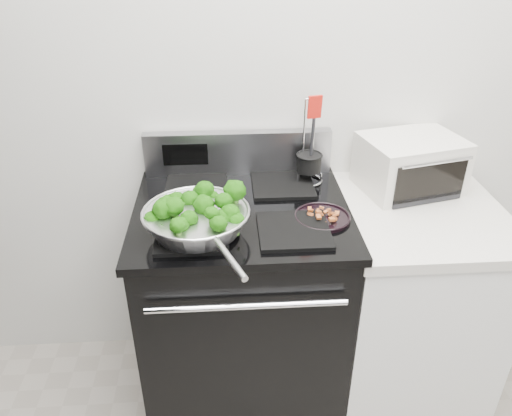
{
  "coord_description": "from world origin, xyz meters",
  "views": [
    {
      "loc": [
        -0.35,
        -0.17,
        1.86
      ],
      "look_at": [
        -0.25,
        1.36,
        0.98
      ],
      "focal_mm": 35.0,
      "sensor_mm": 36.0,
      "label": 1
    }
  ],
  "objects": [
    {
      "name": "back_wall",
      "position": [
        0.0,
        1.75,
        1.35
      ],
      "size": [
        4.0,
        0.02,
        2.7
      ],
      "primitive_type": "cube",
      "color": "silver",
      "rests_on": "ground"
    },
    {
      "name": "gas_range",
      "position": [
        -0.3,
        1.41,
        0.49
      ],
      "size": [
        0.79,
        0.69,
        1.13
      ],
      "color": "black",
      "rests_on": "floor"
    },
    {
      "name": "counter",
      "position": [
        0.39,
        1.41,
        0.46
      ],
      "size": [
        0.62,
        0.68,
        0.92
      ],
      "color": "white",
      "rests_on": "floor"
    },
    {
      "name": "skillet",
      "position": [
        -0.45,
        1.25,
        1.0
      ],
      "size": [
        0.36,
        0.55,
        0.08
      ],
      "rotation": [
        0.0,
        0.0,
        0.38
      ],
      "color": "silver",
      "rests_on": "gas_range"
    },
    {
      "name": "broccoli_pile",
      "position": [
        -0.46,
        1.26,
        1.02
      ],
      "size": [
        0.28,
        0.28,
        0.1
      ],
      "primitive_type": null,
      "color": "black",
      "rests_on": "skillet"
    },
    {
      "name": "bacon_plate",
      "position": [
        -0.02,
        1.32,
        0.97
      ],
      "size": [
        0.2,
        0.2,
        0.04
      ],
      "rotation": [
        0.0,
        0.0,
        0.38
      ],
      "color": "black",
      "rests_on": "gas_range"
    },
    {
      "name": "utensil_holder",
      "position": [
        -0.02,
        1.61,
        1.01
      ],
      "size": [
        0.12,
        0.12,
        0.36
      ],
      "rotation": [
        0.0,
        0.0,
        0.2
      ],
      "color": "silver",
      "rests_on": "gas_range"
    },
    {
      "name": "toaster_oven",
      "position": [
        0.38,
        1.59,
        1.03
      ],
      "size": [
        0.43,
        0.36,
        0.21
      ],
      "rotation": [
        0.0,
        0.0,
        0.24
      ],
      "color": "beige",
      "rests_on": "counter"
    }
  ]
}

